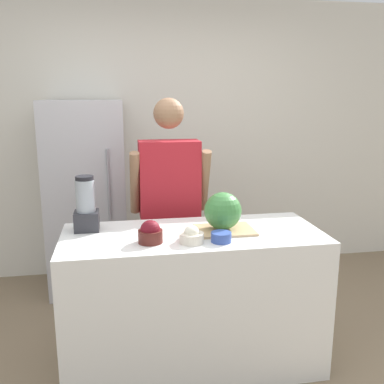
# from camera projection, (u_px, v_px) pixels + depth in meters

# --- Properties ---
(wall_back) EXTENTS (8.00, 0.06, 2.60)m
(wall_back) POSITION_uv_depth(u_px,v_px,m) (162.00, 139.00, 4.14)
(wall_back) COLOR silver
(wall_back) RESTS_ON ground_plane
(counter_island) EXTENTS (1.60, 0.68, 0.89)m
(counter_island) POSITION_uv_depth(u_px,v_px,m) (193.00, 299.00, 2.73)
(counter_island) COLOR white
(counter_island) RESTS_ON ground_plane
(refrigerator) EXTENTS (0.67, 0.66, 1.68)m
(refrigerator) POSITION_uv_depth(u_px,v_px,m) (87.00, 197.00, 3.77)
(refrigerator) COLOR #B7B7BC
(refrigerator) RESTS_ON ground_plane
(person) EXTENTS (0.58, 0.27, 1.70)m
(person) POSITION_uv_depth(u_px,v_px,m) (170.00, 210.00, 3.22)
(person) COLOR #333338
(person) RESTS_ON ground_plane
(cutting_board) EXTENTS (0.35, 0.27, 0.01)m
(cutting_board) POSITION_uv_depth(u_px,v_px,m) (225.00, 230.00, 2.66)
(cutting_board) COLOR tan
(cutting_board) RESTS_ON counter_island
(watermelon) EXTENTS (0.23, 0.23, 0.23)m
(watermelon) POSITION_uv_depth(u_px,v_px,m) (223.00, 211.00, 2.63)
(watermelon) COLOR #3D7F3D
(watermelon) RESTS_ON cutting_board
(bowl_cherries) EXTENTS (0.14, 0.14, 0.13)m
(bowl_cherries) POSITION_uv_depth(u_px,v_px,m) (150.00, 233.00, 2.44)
(bowl_cherries) COLOR #511E19
(bowl_cherries) RESTS_ON counter_island
(bowl_cream) EXTENTS (0.14, 0.14, 0.10)m
(bowl_cream) POSITION_uv_depth(u_px,v_px,m) (192.00, 236.00, 2.45)
(bowl_cream) COLOR beige
(bowl_cream) RESTS_ON counter_island
(bowl_small_blue) EXTENTS (0.12, 0.12, 0.06)m
(bowl_small_blue) POSITION_uv_depth(u_px,v_px,m) (221.00, 237.00, 2.46)
(bowl_small_blue) COLOR #334C9E
(bowl_small_blue) RESTS_ON counter_island
(blender) EXTENTS (0.15, 0.15, 0.34)m
(blender) POSITION_uv_depth(u_px,v_px,m) (86.00, 207.00, 2.65)
(blender) COLOR #28282D
(blender) RESTS_ON counter_island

